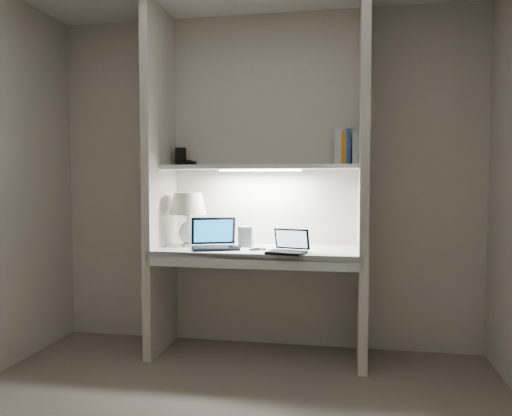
% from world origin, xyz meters
% --- Properties ---
extents(back_wall, '(3.20, 0.01, 2.50)m').
position_xyz_m(back_wall, '(0.00, 1.50, 1.25)').
color(back_wall, beige).
rests_on(back_wall, floor).
extents(alcove_panel_left, '(0.06, 0.55, 2.50)m').
position_xyz_m(alcove_panel_left, '(-0.73, 1.23, 1.25)').
color(alcove_panel_left, beige).
rests_on(alcove_panel_left, floor).
extents(alcove_panel_right, '(0.06, 0.55, 2.50)m').
position_xyz_m(alcove_panel_right, '(0.73, 1.23, 1.25)').
color(alcove_panel_right, beige).
rests_on(alcove_panel_right, floor).
extents(desk, '(1.40, 0.55, 0.04)m').
position_xyz_m(desk, '(0.00, 1.23, 0.75)').
color(desk, white).
rests_on(desk, alcove_panel_left).
extents(desk_apron, '(1.46, 0.03, 0.10)m').
position_xyz_m(desk_apron, '(0.00, 0.96, 0.72)').
color(desk_apron, silver).
rests_on(desk_apron, desk).
extents(shelf, '(1.40, 0.36, 0.03)m').
position_xyz_m(shelf, '(0.00, 1.32, 1.35)').
color(shelf, silver).
rests_on(shelf, back_wall).
extents(strip_light, '(0.60, 0.04, 0.02)m').
position_xyz_m(strip_light, '(0.00, 1.32, 1.33)').
color(strip_light, white).
rests_on(strip_light, shelf).
extents(table_lamp, '(0.27, 0.27, 0.39)m').
position_xyz_m(table_lamp, '(-0.54, 1.29, 1.04)').
color(table_lamp, white).
rests_on(table_lamp, desk).
extents(laptop_main, '(0.39, 0.37, 0.22)m').
position_xyz_m(laptop_main, '(-0.30, 1.18, 0.82)').
color(laptop_main, black).
rests_on(laptop_main, desk).
extents(laptop_netbook, '(0.29, 0.27, 0.16)m').
position_xyz_m(laptop_netbook, '(0.24, 1.04, 0.81)').
color(laptop_netbook, black).
rests_on(laptop_netbook, desk).
extents(speaker, '(0.11, 0.08, 0.15)m').
position_xyz_m(speaker, '(-0.10, 1.30, 0.84)').
color(speaker, silver).
rests_on(speaker, desk).
extents(mouse, '(0.11, 0.08, 0.04)m').
position_xyz_m(mouse, '(-0.15, 1.14, 0.79)').
color(mouse, black).
rests_on(mouse, desk).
extents(cable_coil, '(0.12, 0.12, 0.01)m').
position_xyz_m(cable_coil, '(0.03, 1.16, 0.78)').
color(cable_coil, black).
rests_on(cable_coil, desk).
extents(sticky_note, '(0.08, 0.08, 0.00)m').
position_xyz_m(sticky_note, '(-0.54, 1.13, 0.77)').
color(sticky_note, '#FAF734').
rests_on(sticky_note, desk).
extents(book_row, '(0.24, 0.17, 0.25)m').
position_xyz_m(book_row, '(0.65, 1.39, 1.48)').
color(book_row, white).
rests_on(book_row, shelf).
extents(shelf_box, '(0.10, 0.08, 0.14)m').
position_xyz_m(shelf_box, '(-0.63, 1.41, 1.43)').
color(shelf_box, black).
rests_on(shelf_box, shelf).
extents(shelf_gadget, '(0.12, 0.09, 0.04)m').
position_xyz_m(shelf_gadget, '(-0.56, 1.35, 1.39)').
color(shelf_gadget, black).
rests_on(shelf_gadget, shelf).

